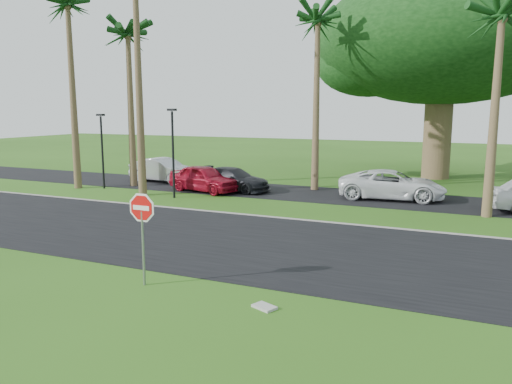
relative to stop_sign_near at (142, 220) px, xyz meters
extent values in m
plane|color=#295114|center=(-0.50, 3.00, -1.77)|extent=(120.00, 120.00, 0.00)
cube|color=black|center=(-0.50, 5.00, -1.76)|extent=(120.00, 8.00, 0.02)
cube|color=black|center=(-0.50, 15.50, -1.76)|extent=(120.00, 5.00, 0.02)
cube|color=gray|center=(-0.50, 9.05, -1.74)|extent=(120.00, 0.12, 0.06)
cylinder|color=gray|center=(0.00, 0.00, -0.77)|extent=(0.07, 0.07, 2.00)
cylinder|color=white|center=(0.00, 0.00, 0.33)|extent=(1.05, 0.02, 1.05)
cylinder|color=red|center=(0.00, 0.00, 0.33)|extent=(0.90, 0.02, 0.90)
cube|color=white|center=(0.00, 0.00, 0.33)|extent=(0.50, 0.02, 0.12)
cone|color=brown|center=(-13.50, 12.00, 3.48)|extent=(0.44, 0.44, 10.50)
cone|color=brown|center=(-11.00, 14.00, 2.73)|extent=(0.44, 0.44, 9.00)
cone|color=brown|center=(-8.50, 11.50, 3.98)|extent=(0.44, 0.44, 11.50)
cone|color=brown|center=(-0.50, 17.00, 2.98)|extent=(0.44, 0.44, 9.50)
cone|color=brown|center=(8.50, 13.00, 2.48)|extent=(0.44, 0.44, 8.50)
cylinder|color=brown|center=(5.50, 25.00, 1.23)|extent=(1.80, 1.80, 6.00)
ellipsoid|color=black|center=(5.50, 25.00, 7.23)|extent=(16.50, 16.50, 8.25)
cylinder|color=black|center=(-12.00, 12.50, 0.33)|extent=(0.12, 0.12, 4.20)
cube|color=black|center=(-12.00, 12.50, 2.51)|extent=(0.45, 0.25, 0.12)
cylinder|color=black|center=(-6.50, 11.50, 0.48)|extent=(0.12, 0.12, 4.50)
cube|color=black|center=(-6.50, 11.50, 2.81)|extent=(0.45, 0.25, 0.12)
imported|color=#B1B3B8|center=(-10.21, 16.01, -1.02)|extent=(4.73, 2.14, 1.51)
imported|color=maroon|center=(-6.01, 13.83, -1.03)|extent=(4.66, 2.73, 1.49)
imported|color=black|center=(-4.64, 14.72, -1.12)|extent=(4.71, 2.47, 1.30)
imported|color=white|center=(4.05, 15.64, -1.03)|extent=(5.62, 3.07, 1.49)
cube|color=#A3A29B|center=(3.54, -0.17, -1.74)|extent=(0.64, 0.53, 0.06)
camera|label=1|loc=(7.82, -10.44, 2.88)|focal=35.00mm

